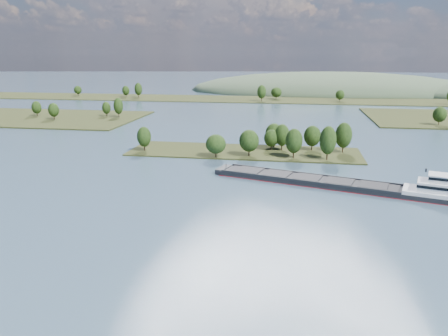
# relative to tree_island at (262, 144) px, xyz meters

# --- Properties ---
(ground) EXTENTS (1800.00, 1800.00, 0.00)m
(ground) POSITION_rel_tree_island_xyz_m (-7.75, -58.96, -4.14)
(ground) COLOR #3E596B
(ground) RESTS_ON ground
(tree_island) EXTENTS (100.00, 32.30, 14.94)m
(tree_island) POSITION_rel_tree_island_xyz_m (0.00, 0.00, 0.00)
(tree_island) COLOR #282E14
(tree_island) RESTS_ON ground
(back_shoreline) EXTENTS (900.00, 60.00, 15.45)m
(back_shoreline) POSITION_rel_tree_island_xyz_m (1.73, 220.80, -3.39)
(back_shoreline) COLOR #282E14
(back_shoreline) RESTS_ON ground
(hill_west) EXTENTS (320.00, 160.00, 44.00)m
(hill_west) POSITION_rel_tree_island_xyz_m (52.25, 321.04, -4.14)
(hill_west) COLOR #3A4D35
(hill_west) RESTS_ON ground
(cargo_barge) EXTENTS (78.22, 31.29, 10.66)m
(cargo_barge) POSITION_rel_tree_island_xyz_m (30.64, -44.81, -2.80)
(cargo_barge) COLOR black
(cargo_barge) RESTS_ON ground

